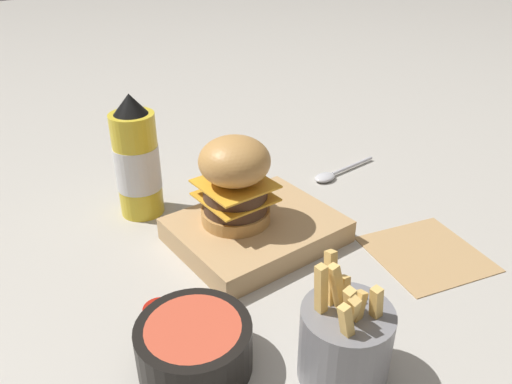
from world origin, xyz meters
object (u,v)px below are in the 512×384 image
at_px(burger, 235,180).
at_px(spoon, 332,174).
at_px(serving_board, 256,230).
at_px(ketchup_bottle, 137,162).
at_px(side_bowl, 194,345).
at_px(fries_basket, 345,342).

relative_size(burger, spoon, 0.84).
distance_m(serving_board, burger, 0.09).
relative_size(serving_board, spoon, 1.49).
bearing_deg(spoon, ketchup_bottle, -19.31).
bearing_deg(spoon, side_bowl, 25.46).
relative_size(serving_board, side_bowl, 1.86).
relative_size(burger, ketchup_bottle, 0.65).
bearing_deg(side_bowl, spoon, 28.14).
distance_m(burger, fries_basket, 0.30).
bearing_deg(burger, ketchup_bottle, 115.19).
xyz_separation_m(side_bowl, spoon, (0.45, 0.24, -0.02)).
xyz_separation_m(serving_board, ketchup_bottle, (-0.10, 0.19, 0.08)).
relative_size(ketchup_bottle, fries_basket, 1.41).
relative_size(burger, fries_basket, 0.92).
distance_m(serving_board, fries_basket, 0.28).
xyz_separation_m(burger, fries_basket, (-0.06, -0.29, -0.06)).
xyz_separation_m(ketchup_bottle, side_bowl, (-0.10, -0.35, -0.06)).
bearing_deg(serving_board, side_bowl, -142.23).
xyz_separation_m(ketchup_bottle, fries_basket, (0.02, -0.46, -0.05)).
height_order(serving_board, burger, burger).
bearing_deg(fries_basket, spoon, 46.71).
distance_m(serving_board, side_bowl, 0.26).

